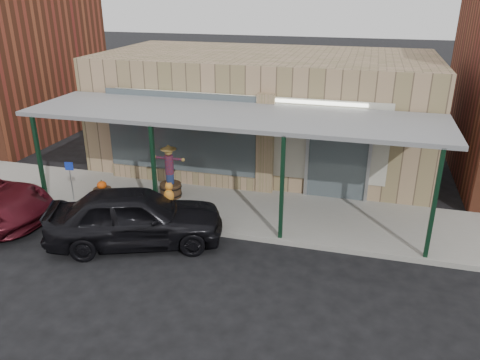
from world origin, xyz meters
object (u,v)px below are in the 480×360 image
(barrel_pumpkin, at_px, (103,193))
(handicap_sign, at_px, (70,176))
(barrel_scarecrow, at_px, (170,179))
(parked_sedan, at_px, (136,217))

(barrel_pumpkin, bearing_deg, handicap_sign, -163.78)
(barrel_scarecrow, relative_size, handicap_sign, 1.38)
(handicap_sign, bearing_deg, barrel_pumpkin, 5.45)
(barrel_scarecrow, xyz_separation_m, barrel_pumpkin, (-1.99, -0.80, -0.35))
(barrel_pumpkin, height_order, handicap_sign, handicap_sign)
(barrel_scarecrow, height_order, barrel_pumpkin, barrel_scarecrow)
(barrel_pumpkin, distance_m, handicap_sign, 1.10)
(parked_sedan, bearing_deg, handicap_sign, 40.54)
(barrel_pumpkin, relative_size, handicap_sign, 0.53)
(barrel_pumpkin, distance_m, parked_sedan, 2.97)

